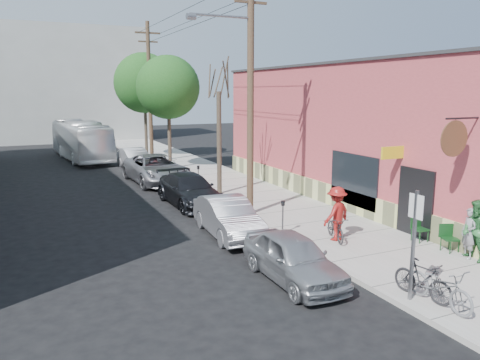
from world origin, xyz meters
name	(u,v)px	position (x,y,z in m)	size (l,w,h in m)	color
ground	(241,256)	(0.00, 0.00, 0.00)	(120.00, 120.00, 0.00)	black
sidewalk	(226,184)	(4.25, 11.00, 0.07)	(4.50, 58.00, 0.15)	#A7A29A
cafe_building	(364,133)	(8.99, 4.99, 3.30)	(6.60, 20.20, 6.61)	#B6434A
end_cap_building	(60,85)	(-2.00, 42.00, 6.00)	(18.00, 8.00, 12.00)	#AFAFAA
sign_post	(414,235)	(2.35, -4.98, 1.83)	(0.07, 0.45, 2.80)	slate
parking_meter_near	(283,212)	(2.25, 1.18, 0.98)	(0.14, 0.14, 1.24)	slate
parking_meter_far	(198,173)	(2.25, 10.15, 0.98)	(0.14, 0.14, 1.24)	slate
utility_pole_near	(249,88)	(2.39, 4.29, 5.41)	(3.57, 0.28, 10.00)	#503A28
utility_pole_far	(150,91)	(2.45, 20.71, 5.34)	(1.80, 0.28, 10.00)	#503A28
tree_bare	(219,143)	(2.80, 8.53, 2.72)	(0.24, 0.24, 5.14)	#44392C
tree_leafy_mid	(168,87)	(2.80, 17.22, 5.54)	(4.16, 4.16, 7.49)	#44392C
tree_leafy_far	(144,83)	(2.80, 23.72, 5.92)	(4.67, 4.67, 8.12)	#44392C
patio_chair_a	(420,229)	(6.13, -1.62, 0.59)	(0.50, 0.50, 0.88)	#0F3815
patio_chair_b	(450,238)	(6.20, -2.83, 0.59)	(0.50, 0.50, 0.88)	#0F3815
patron_grey	(469,233)	(6.20, -3.49, 0.96)	(0.59, 0.39, 1.62)	gray
patron_green	(477,231)	(6.20, -3.75, 1.10)	(0.93, 0.72, 1.91)	#2B6D35
cyclist	(336,214)	(3.57, -0.25, 1.10)	(1.23, 0.71, 1.90)	maroon
cyclist_bike	(336,228)	(3.57, -0.25, 0.57)	(0.56, 1.62, 0.85)	black
parked_bike_a	(423,280)	(2.67, -5.06, 0.65)	(0.47, 1.66, 1.00)	black
parked_bike_b	(440,286)	(2.74, -5.53, 0.66)	(0.67, 1.93, 1.02)	slate
car_0	(293,258)	(0.52, -2.40, 0.68)	(1.60, 3.97, 1.35)	#A3A5AA
car_1	(228,217)	(0.53, 2.24, 0.71)	(1.50, 4.31, 1.42)	#A0A0A7
car_2	(190,190)	(0.80, 7.39, 0.72)	(2.03, 4.99, 1.45)	black
car_3	(156,169)	(0.80, 13.36, 0.83)	(2.75, 5.96, 1.66)	gray
car_4	(135,159)	(0.80, 19.00, 0.71)	(1.50, 4.31, 1.42)	#B6B7BE
bus	(81,140)	(-1.99, 25.47, 1.51)	(2.54, 10.85, 3.02)	white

